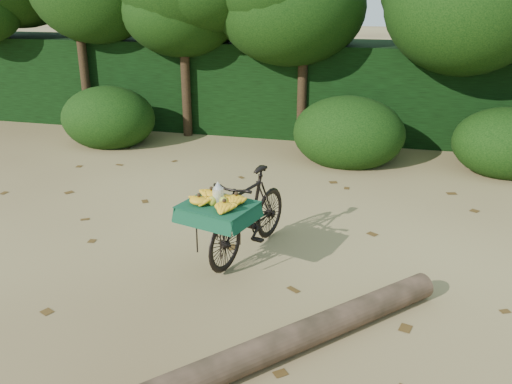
# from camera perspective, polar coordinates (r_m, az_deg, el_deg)

# --- Properties ---
(ground) EXTENTS (80.00, 80.00, 0.00)m
(ground) POSITION_cam_1_polar(r_m,az_deg,el_deg) (5.92, -9.59, -7.89)
(ground) COLOR tan
(ground) RESTS_ON ground
(vendor_bicycle) EXTENTS (0.99, 1.77, 0.96)m
(vendor_bicycle) POSITION_cam_1_polar(r_m,az_deg,el_deg) (5.94, -0.86, -2.26)
(vendor_bicycle) COLOR black
(vendor_bicycle) RESTS_ON ground
(fallen_log) EXTENTS (2.41, 2.63, 0.24)m
(fallen_log) POSITION_cam_1_polar(r_m,az_deg,el_deg) (4.54, 2.95, -15.57)
(fallen_log) COLOR brown
(fallen_log) RESTS_ON ground
(hedge_backdrop) EXTENTS (26.00, 1.80, 1.80)m
(hedge_backdrop) POSITION_cam_1_polar(r_m,az_deg,el_deg) (11.39, 3.18, 11.05)
(hedge_backdrop) COLOR black
(hedge_backdrop) RESTS_ON ground
(tree_row) EXTENTS (14.50, 2.00, 4.00)m
(tree_row) POSITION_cam_1_polar(r_m,az_deg,el_deg) (10.64, -1.18, 16.36)
(tree_row) COLOR black
(tree_row) RESTS_ON ground
(bush_clumps) EXTENTS (8.80, 1.70, 0.90)m
(bush_clumps) POSITION_cam_1_polar(r_m,az_deg,el_deg) (9.47, 3.64, 6.27)
(bush_clumps) COLOR black
(bush_clumps) RESTS_ON ground
(leaf_litter) EXTENTS (7.00, 7.30, 0.01)m
(leaf_litter) POSITION_cam_1_polar(r_m,az_deg,el_deg) (6.45, -7.27, -5.22)
(leaf_litter) COLOR #4D3414
(leaf_litter) RESTS_ON ground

